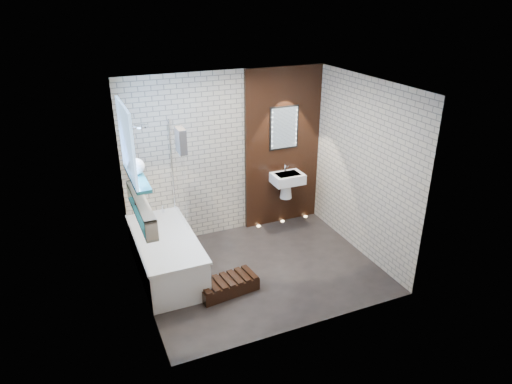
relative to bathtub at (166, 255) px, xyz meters
name	(u,v)px	position (x,y,z in m)	size (l,w,h in m)	color
ground	(260,270)	(1.22, -0.45, -0.29)	(3.20, 3.20, 0.00)	black
room_shell	(261,186)	(1.22, -0.45, 1.01)	(3.24, 3.20, 2.60)	#B9AC93
walnut_panel	(283,148)	(2.17, 0.82, 1.01)	(1.30, 0.06, 2.60)	black
clerestory_window	(129,149)	(-0.34, -0.10, 1.61)	(0.18, 1.00, 0.94)	#7FADE0
display_niche	(141,208)	(-0.31, -0.30, 0.91)	(0.14, 1.30, 0.26)	teal
bathtub	(166,255)	(0.00, 0.00, 0.00)	(0.79, 1.74, 0.70)	white
bath_screen	(178,174)	(0.35, 0.44, 0.99)	(0.01, 0.78, 1.40)	white
towel	(181,141)	(0.35, 0.15, 1.56)	(0.10, 0.26, 0.33)	#2A2422
shower_head	(141,126)	(-0.08, 0.50, 1.71)	(0.18, 0.18, 0.02)	silver
washbasin	(287,182)	(2.17, 0.62, 0.50)	(0.50, 0.36, 0.58)	white
led_mirror	(284,128)	(2.17, 0.78, 1.36)	(0.50, 0.02, 0.70)	black
walnut_step	(228,286)	(0.63, -0.75, -0.20)	(0.78, 0.35, 0.17)	black
niche_bottles	(142,211)	(-0.31, -0.32, 0.88)	(0.06, 0.82, 0.14)	maroon
sill_vases	(136,167)	(-0.28, -0.05, 1.36)	(0.21, 0.21, 0.21)	white
floor_uplights	(283,221)	(2.17, 0.75, -0.29)	(0.96, 0.06, 0.01)	#FFD899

